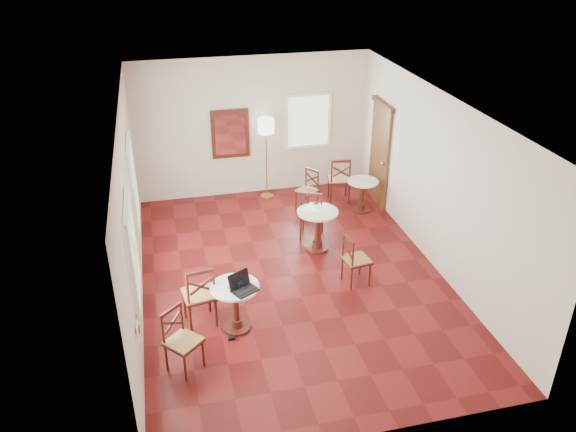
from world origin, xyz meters
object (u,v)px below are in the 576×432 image
at_px(chair_mid_b, 355,260).
at_px(floor_lamp, 266,131).
at_px(power_adapter, 232,338).
at_px(water_glass, 228,285).
at_px(mouse, 244,288).
at_px(navy_mug, 239,285).
at_px(chair_back_b, 308,190).
at_px(chair_near_a, 199,295).
at_px(chair_mid_a, 312,213).
at_px(chair_back_a, 339,179).
at_px(laptop, 242,286).
at_px(cafe_table_mid, 317,226).
at_px(chair_near_b, 182,340).
at_px(cafe_table_near, 236,303).
at_px(cafe_table_back, 362,192).

distance_m(chair_mid_b, floor_lamp, 3.82).
bearing_deg(power_adapter, water_glass, 84.05).
xyz_separation_m(mouse, water_glass, (-0.21, 0.08, 0.03)).
height_order(chair_mid_b, floor_lamp, floor_lamp).
bearing_deg(navy_mug, chair_back_b, 61.24).
distance_m(chair_near_a, chair_mid_a, 3.16).
height_order(chair_back_a, laptop, chair_back_a).
bearing_deg(power_adapter, cafe_table_mid, 48.69).
bearing_deg(mouse, floor_lamp, 83.16).
bearing_deg(chair_near_b, cafe_table_near, -3.30).
distance_m(cafe_table_mid, cafe_table_back, 1.85).
xyz_separation_m(chair_near_b, chair_back_b, (2.87, 4.23, -0.03)).
bearing_deg(cafe_table_near, chair_back_a, 53.43).
xyz_separation_m(chair_back_b, mouse, (-1.94, -3.68, 0.35)).
distance_m(chair_near_b, chair_back_a, 5.73).
relative_size(chair_mid_b, chair_back_b, 1.06).
bearing_deg(chair_back_b, chair_near_b, -69.96).
distance_m(cafe_table_near, laptop, 0.38).
bearing_deg(chair_mid_b, chair_near_a, 91.90).
relative_size(chair_mid_b, water_glass, 9.05).
distance_m(chair_near_a, navy_mug, 0.71).
height_order(chair_mid_a, chair_back_b, chair_mid_a).
xyz_separation_m(chair_back_a, mouse, (-2.69, -3.88, 0.27)).
distance_m(chair_mid_b, navy_mug, 2.22).
bearing_deg(cafe_table_back, chair_near_a, -140.68).
bearing_deg(cafe_table_near, floor_lamp, 72.76).
xyz_separation_m(chair_near_a, chair_mid_b, (2.60, 0.48, -0.06)).
bearing_deg(chair_near_b, chair_mid_a, 7.42).
bearing_deg(water_glass, mouse, -20.28).
distance_m(chair_mid_a, laptop, 3.07).
bearing_deg(chair_back_a, cafe_table_near, 62.98).
relative_size(chair_near_b, mouse, 8.58).
xyz_separation_m(chair_back_a, water_glass, (-2.90, -3.81, 0.30)).
bearing_deg(chair_mid_b, power_adapter, 105.15).
bearing_deg(water_glass, chair_mid_a, 51.88).
relative_size(chair_mid_a, water_glass, 10.01).
relative_size(chair_near_b, chair_mid_b, 1.02).
distance_m(chair_near_a, chair_back_b, 4.19).
height_order(cafe_table_near, chair_mid_b, chair_mid_b).
height_order(chair_mid_a, laptop, laptop).
relative_size(chair_mid_b, laptop, 2.03).
bearing_deg(chair_near_a, chair_mid_a, -145.87).
xyz_separation_m(chair_near_b, power_adapter, (0.70, 0.42, -0.44)).
bearing_deg(cafe_table_mid, navy_mug, -130.98).
distance_m(chair_back_a, chair_back_b, 0.78).
bearing_deg(navy_mug, mouse, -39.74).
distance_m(cafe_table_back, power_adapter, 4.76).
relative_size(cafe_table_mid, chair_back_b, 0.92).
distance_m(cafe_table_mid, chair_mid_b, 1.24).
height_order(mouse, water_glass, water_glass).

